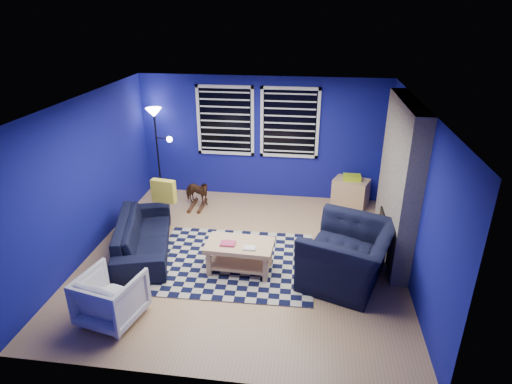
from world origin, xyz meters
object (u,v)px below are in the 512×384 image
armchair_bent (111,297)px  floor_lamp (156,125)px  rocking_horse (197,192)px  sofa (143,235)px  armchair_big (348,255)px  cabinet (351,192)px  tv (390,143)px  coffee_table (240,251)px

armchair_bent → floor_lamp: 4.16m
rocking_horse → floor_lamp: (-0.91, 0.52, 1.20)m
sofa → armchair_big: (3.25, -0.39, 0.14)m
armchair_big → cabinet: bearing=-165.2°
floor_lamp → sofa: bearing=-78.0°
sofa → rocking_horse: (0.43, 1.75, 0.03)m
sofa → cabinet: 4.15m
rocking_horse → sofa: bearing=-173.9°
tv → sofa: size_ratio=0.50×
sofa → armchair_big: 3.28m
rocking_horse → tv: bearing=-65.5°
rocking_horse → armchair_big: bearing=-107.2°
tv → armchair_bent: 5.46m
tv → rocking_horse: size_ratio=1.64×
tv → armchair_bent: tv is taller
coffee_table → cabinet: 3.19m
armchair_big → rocking_horse: bearing=-107.4°
coffee_table → tv: bearing=44.6°
armchair_big → tv: bearing=-179.4°
rocking_horse → cabinet: (3.05, 0.51, -0.04)m
coffee_table → armchair_bent: bearing=-138.0°
sofa → armchair_bent: armchair_bent is taller
tv → floor_lamp: 4.58m
armchair_bent → cabinet: armchair_bent is taller
tv → rocking_horse: (-3.66, -0.30, -1.07)m
rocking_horse → floor_lamp: floor_lamp is taller
armchair_bent → floor_lamp: (-0.70, 3.92, 1.19)m
armchair_bent → floor_lamp: floor_lamp is taller
tv → armchair_big: 2.75m
armchair_bent → armchair_big: bearing=-144.6°
sofa → armchair_bent: (0.22, -1.65, 0.04)m
tv → floor_lamp: floor_lamp is taller
armchair_bent → cabinet: (3.26, 3.91, -0.05)m
sofa → cabinet: bearing=-73.3°
armchair_bent → sofa: bearing=-69.7°
floor_lamp → armchair_big: bearing=-35.4°
tv → rocking_horse: 3.83m
tv → coffee_table: tv is taller
cabinet → floor_lamp: 4.16m
tv → cabinet: 1.29m
armchair_bent → floor_lamp: bearing=-67.0°
tv → coffee_table: bearing=-135.4°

